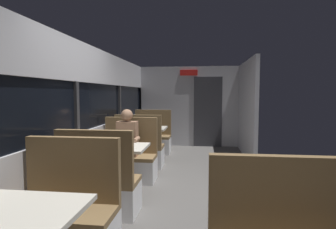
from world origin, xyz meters
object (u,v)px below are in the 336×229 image
dining_table_far_window (147,132)px  seated_passenger (128,151)px  bench_mid_window_facing_end (100,189)px  bench_far_window_facing_end (140,151)px  bench_far_window_facing_entry (152,140)px  dining_table_near_window (15,224)px  dining_table_mid_window (117,153)px  bench_mid_window_facing_entry (129,161)px  bench_near_window_facing_entry (66,221)px

dining_table_far_window → seated_passenger: size_ratio=0.71×
seated_passenger → bench_mid_window_facing_end: bearing=-90.0°
bench_far_window_facing_end → bench_far_window_facing_entry: 1.40m
bench_far_window_facing_entry → bench_mid_window_facing_end: bearing=-90.0°
dining_table_near_window → dining_table_mid_window: same height
dining_table_near_window → seated_passenger: (0.00, 2.90, -0.10)m
dining_table_mid_window → dining_table_far_window: (0.00, 2.27, 0.00)m
bench_far_window_facing_end → bench_mid_window_facing_entry: bearing=-90.0°
dining_table_near_window → dining_table_mid_window: (0.00, 2.27, 0.00)m
bench_mid_window_facing_end → bench_far_window_facing_end: 2.27m
bench_far_window_facing_end → seated_passenger: 0.97m
dining_table_near_window → bench_mid_window_facing_entry: bench_mid_window_facing_entry is taller
bench_mid_window_facing_end → bench_mid_window_facing_entry: size_ratio=1.00×
bench_mid_window_facing_entry → dining_table_mid_window: bearing=-90.0°
dining_table_mid_window → bench_far_window_facing_entry: (0.00, 2.97, -0.31)m
bench_far_window_facing_end → bench_far_window_facing_entry: bearing=90.0°
dining_table_near_window → bench_mid_window_facing_end: size_ratio=0.82×
bench_mid_window_facing_entry → dining_table_far_window: bearing=90.0°
bench_near_window_facing_entry → seated_passenger: size_ratio=0.87×
bench_mid_window_facing_entry → bench_far_window_facing_end: (0.00, 0.87, 0.00)m
bench_far_window_facing_entry → seated_passenger: 2.35m
bench_near_window_facing_entry → bench_far_window_facing_end: same height
dining_table_far_window → bench_mid_window_facing_entry: bearing=-90.0°
dining_table_near_window → dining_table_far_window: same height
dining_table_near_window → bench_far_window_facing_end: bearing=90.0°
dining_table_mid_window → dining_table_far_window: 2.27m
dining_table_mid_window → bench_mid_window_facing_entry: size_ratio=0.82×
dining_table_mid_window → bench_far_window_facing_end: 1.60m
bench_near_window_facing_entry → bench_far_window_facing_entry: 4.54m
bench_near_window_facing_entry → dining_table_mid_window: 1.60m
bench_mid_window_facing_end → bench_near_window_facing_entry: bearing=-90.0°
dining_table_near_window → seated_passenger: 2.90m
bench_mid_window_facing_end → bench_far_window_facing_entry: bearing=90.0°
bench_near_window_facing_entry → bench_far_window_facing_entry: size_ratio=1.00×
dining_table_mid_window → dining_table_far_window: size_ratio=1.00×
bench_far_window_facing_entry → bench_near_window_facing_entry: bearing=-90.0°
dining_table_mid_window → bench_mid_window_facing_end: bearing=-90.0°
bench_near_window_facing_entry → bench_far_window_facing_end: (0.00, 3.14, 0.00)m
bench_far_window_facing_entry → bench_far_window_facing_end: bearing=-90.0°
dining_table_far_window → bench_near_window_facing_entry: bearing=-90.0°
bench_mid_window_facing_end → dining_table_far_window: bearing=90.0°
bench_mid_window_facing_end → dining_table_far_window: size_ratio=1.22×
dining_table_near_window → seated_passenger: seated_passenger is taller
bench_mid_window_facing_end → bench_mid_window_facing_entry: 1.40m
bench_near_window_facing_entry → dining_table_mid_window: size_ratio=1.22×
bench_mid_window_facing_end → seated_passenger: 1.34m
dining_table_far_window → bench_far_window_facing_entry: 0.77m
seated_passenger → bench_far_window_facing_end: bearing=90.0°
bench_far_window_facing_entry → dining_table_far_window: bearing=-90.0°
bench_mid_window_facing_entry → bench_far_window_facing_entry: (0.00, 2.27, 0.00)m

